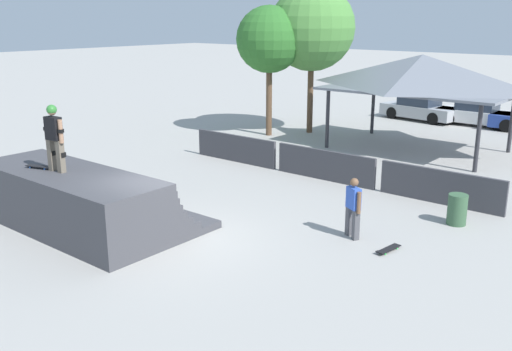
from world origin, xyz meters
name	(u,v)px	position (x,y,z in m)	size (l,w,h in m)	color
ground_plane	(170,239)	(0.00, 0.00, 0.00)	(160.00, 160.00, 0.00)	#A3A09B
quarter_pipe_ramp	(80,201)	(-2.54, -0.90, 0.72)	(5.96, 3.67, 1.59)	#424247
skater_on_deck	(54,134)	(-2.79, -1.31, 2.60)	(0.75, 0.27, 1.75)	#6B6051
skateboard_on_deck	(40,166)	(-3.41, -1.43, 1.65)	(0.81, 0.44, 0.09)	blue
bystander_walking	(353,205)	(3.51, 3.07, 0.88)	(0.60, 0.40, 1.58)	#4C4C51
skateboard_on_ground	(388,249)	(4.66, 2.81, 0.06)	(0.30, 0.84, 0.09)	green
barrier_fence	(325,165)	(0.04, 7.17, 0.52)	(12.12, 0.12, 1.05)	#3D3D42
pavilion_shelter	(422,73)	(0.54, 13.56, 3.24)	(7.51, 4.77, 4.00)	#2D2D33
tree_beside_pavilion	(312,28)	(-5.13, 13.85, 4.97)	(4.02, 4.02, 6.99)	brown
tree_far_back	(269,40)	(-6.26, 12.06, 4.45)	(3.07, 3.07, 6.01)	brown
trash_bin	(457,209)	(5.23, 5.72, 0.42)	(0.52, 0.52, 0.85)	#385B3D
parked_car_silver	(420,109)	(-2.43, 20.65, 0.60)	(4.40, 2.32, 1.27)	#A8AAAF
parked_car_white	(478,114)	(0.59, 21.01, 0.60)	(4.13, 1.82, 1.27)	silver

